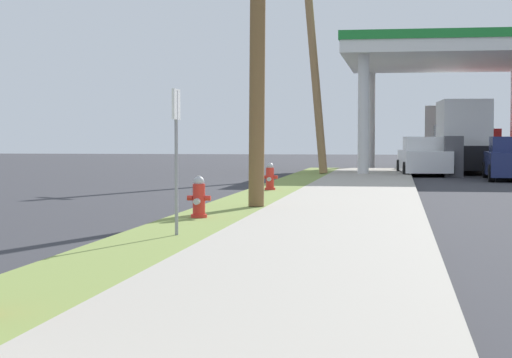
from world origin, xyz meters
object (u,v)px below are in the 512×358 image
Objects in this scene: fire_hydrant_second at (199,199)px; fire_hydrant_third at (270,178)px; street_sign_post at (176,131)px; truck_black_on_apron at (461,139)px; car_white_by_near_pump at (424,158)px; truck_red_at_forecourt at (482,151)px; truck_tan_at_far_bay at (446,139)px; utility_pole_background at (313,49)px.

fire_hydrant_third is (0.05, 8.65, 0.00)m from fire_hydrant_second.
fire_hydrant_second is 1.00× the size of fire_hydrant_third.
street_sign_post is 0.33× the size of truck_black_on_apron.
fire_hydrant_third is 13.77m from car_white_by_near_pump.
fire_hydrant_third is 17.07m from truck_black_on_apron.
truck_red_at_forecourt is 0.84× the size of truck_black_on_apron.
street_sign_post is 0.32× the size of truck_tan_at_far_bay.
utility_pole_background reaches higher than car_white_by_near_pump.
utility_pole_background is at bearing 90.40° from street_sign_post.
fire_hydrant_third is 12.44m from utility_pole_background.
truck_black_on_apron is (5.91, 27.39, -0.15)m from street_sign_post.
truck_tan_at_far_bay is (5.98, 32.27, 1.04)m from fire_hydrant_second.
truck_black_on_apron reaches higher than fire_hydrant_second.
street_sign_post is 28.02m from truck_black_on_apron.
utility_pole_background reaches higher than street_sign_post.
street_sign_post is at bearing -99.82° from car_white_by_near_pump.
utility_pole_background is at bearing -161.69° from car_white_by_near_pump.
truck_tan_at_far_bay reaches higher than truck_red_at_forecourt.
truck_red_at_forecourt is 3.66m from truck_tan_at_far_bay.
truck_black_on_apron is at bearing -105.77° from truck_red_at_forecourt.
street_sign_post reaches higher than truck_red_at_forecourt.
street_sign_post is at bearing -99.18° from truck_tan_at_far_bay.
truck_red_at_forecourt is at bearing 68.24° from car_white_by_near_pump.
street_sign_post reaches higher than fire_hydrant_second.
truck_red_at_forecourt is at bearing 77.32° from street_sign_post.
street_sign_post is at bearing -102.68° from truck_red_at_forecourt.
fire_hydrant_second is 0.14× the size of truck_red_at_forecourt.
street_sign_post reaches higher than car_white_by_near_pump.
truck_black_on_apron is at bearing 68.82° from fire_hydrant_third.
truck_tan_at_far_bay reaches higher than street_sign_post.
truck_tan_at_far_bay is at bearing 114.27° from truck_red_at_forecourt.
car_white_by_near_pump is 3.41m from truck_black_on_apron.
fire_hydrant_third is 0.08× the size of utility_pole_background.
fire_hydrant_second is at bearing -90.39° from utility_pole_background.
fire_hydrant_second is at bearing -104.44° from truck_red_at_forecourt.
utility_pole_background reaches higher than fire_hydrant_third.
fire_hydrant_third is at bearing 91.22° from street_sign_post.
fire_hydrant_third is 0.35× the size of street_sign_post.
car_white_by_near_pump is at bearing 80.18° from street_sign_post.
utility_pole_background is at bearing 89.59° from fire_hydrant_third.
fire_hydrant_second is at bearing 96.00° from street_sign_post.
truck_black_on_apron is 7.73m from truck_tan_at_far_bay.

